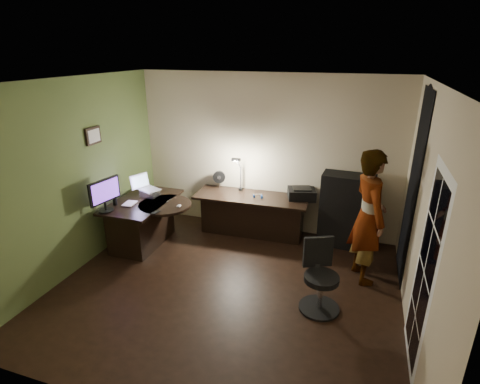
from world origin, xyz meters
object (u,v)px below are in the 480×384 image
(office_chair, at_px, (322,278))
(desk_right, at_px, (251,215))
(monitor, at_px, (105,200))
(cabinet, at_px, (346,211))
(desk_left, at_px, (144,222))
(person, at_px, (368,217))

(office_chair, bearing_deg, desk_right, 105.60)
(monitor, bearing_deg, cabinet, 35.28)
(desk_left, relative_size, office_chair, 1.48)
(person, bearing_deg, desk_right, 44.61)
(cabinet, xyz_separation_m, person, (0.32, -0.90, 0.33))
(cabinet, relative_size, monitor, 2.21)
(desk_right, relative_size, cabinet, 1.58)
(desk_right, height_order, person, person)
(desk_left, relative_size, monitor, 2.45)
(desk_left, distance_m, cabinet, 3.28)
(cabinet, bearing_deg, monitor, -151.87)
(monitor, xyz_separation_m, person, (3.70, 0.64, -0.03))
(cabinet, bearing_deg, desk_right, -171.37)
(desk_left, relative_size, desk_right, 0.70)
(desk_left, bearing_deg, office_chair, -15.42)
(desk_left, height_order, office_chair, office_chair)
(desk_right, xyz_separation_m, monitor, (-1.84, -1.41, 0.60))
(desk_left, relative_size, person, 0.72)
(person, bearing_deg, office_chair, 129.19)
(desk_right, relative_size, person, 1.02)
(monitor, bearing_deg, person, 20.58)
(desk_left, height_order, desk_right, desk_left)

